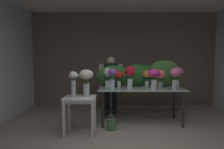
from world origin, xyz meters
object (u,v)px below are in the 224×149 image
Objects in this scene: vase_scarlet_ranunculus at (118,77)px; florist at (110,79)px; vase_rosy_lilies at (174,76)px; watering_can at (111,124)px; vase_crimson_freesia at (129,74)px; side_table_white at (79,103)px; vase_cream_lisianthus_tall at (86,78)px; vase_fuchsia_snapdragons at (176,74)px; vase_sunset_peonies at (146,77)px; vase_violet_carnations at (112,77)px; vase_white_roses_tall at (73,82)px; display_table_glass at (140,93)px; vase_ivory_dahlias at (107,76)px; vase_coral_roses at (159,76)px; vase_magenta_hydrangea at (153,76)px.

florist is at bearing 110.29° from vase_scarlet_ranunculus.
vase_rosy_lilies reaches higher than watering_can.
vase_crimson_freesia is at bearing 40.07° from watering_can.
side_table_white is 1.37× the size of vase_cream_lisianthus_tall.
vase_fuchsia_snapdragons is (1.37, 0.04, 0.06)m from vase_scarlet_ranunculus.
vase_sunset_peonies is (0.85, -0.54, 0.12)m from florist.
vase_crimson_freesia is at bearing 18.57° from vase_violet_carnations.
vase_crimson_freesia is (-0.97, 0.12, 0.03)m from vase_rosy_lilies.
vase_violet_carnations reaches higher than vase_white_roses_tall.
display_table_glass is 4.20× the size of vase_ivory_dahlias.
vase_sunset_peonies is at bearing 23.36° from vase_white_roses_tall.
florist is 0.57m from vase_scarlet_ranunculus.
vase_crimson_freesia is 0.55m from vase_ivory_dahlias.
vase_ivory_dahlias reaches higher than watering_can.
side_table_white is at bearing -154.88° from vase_sunset_peonies.
vase_crimson_freesia is at bearing 24.07° from vase_white_roses_tall.
vase_ivory_dahlias reaches higher than vase_cream_lisianthus_tall.
florist is 4.46× the size of watering_can.
display_table_glass is at bearing 20.69° from vase_violet_carnations.
vase_rosy_lilies is 1.09× the size of vase_coral_roses.
vase_violet_carnations is 0.42m from vase_crimson_freesia.
vase_scarlet_ranunculus is 1.17m from vase_white_roses_tall.
vase_coral_roses is 0.88× the size of vase_fuchsia_snapdragons.
vase_magenta_hydrangea is (-0.47, -0.06, 0.00)m from vase_rosy_lilies.
vase_fuchsia_snapdragons is at bearing 11.20° from vase_coral_roses.
florist is 1.43m from vase_white_roses_tall.
vase_sunset_peonies is (0.82, 0.30, -0.02)m from vase_violet_carnations.
vase_scarlet_ranunculus is at bearing 154.36° from vase_magenta_hydrangea.
florist reaches higher than vase_crimson_freesia.
vase_scarlet_ranunculus is (0.16, 0.31, -0.02)m from vase_violet_carnations.
vase_crimson_freesia is at bearing -158.68° from vase_sunset_peonies.
vase_coral_roses is at bearing 20.24° from vase_cream_lisianthus_tall.
vase_crimson_freesia is at bearing -169.18° from vase_fuchsia_snapdragons.
vase_coral_roses is at bearing -168.80° from vase_fuchsia_snapdragons.
vase_crimson_freesia reaches higher than vase_rosy_lilies.
watering_can is (-1.54, -0.56, -1.03)m from vase_fuchsia_snapdragons.
vase_violet_carnations reaches higher than display_table_glass.
vase_crimson_freesia is 1.29m from vase_white_roses_tall.
vase_magenta_hydrangea is (0.91, -0.05, 0.03)m from vase_violet_carnations.
vase_rosy_lilies reaches higher than vase_magenta_hydrangea.
vase_sunset_peonies is at bearing 152.77° from vase_rosy_lilies.
vase_crimson_freesia reaches higher than vase_white_roses_tall.
vase_white_roses_tall is at bearing -160.81° from vase_coral_roses.
side_table_white is at bearing 0.01° from vase_white_roses_tall.
vase_magenta_hydrangea reaches higher than display_table_glass.
vase_crimson_freesia is (0.43, -0.70, 0.19)m from florist.
vase_ivory_dahlias reaches higher than vase_coral_roses.
vase_violet_carnations is 0.62m from vase_cream_lisianthus_tall.
vase_scarlet_ranunculus is 0.77× the size of vase_crimson_freesia.
vase_rosy_lilies is 0.98m from vase_crimson_freesia.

